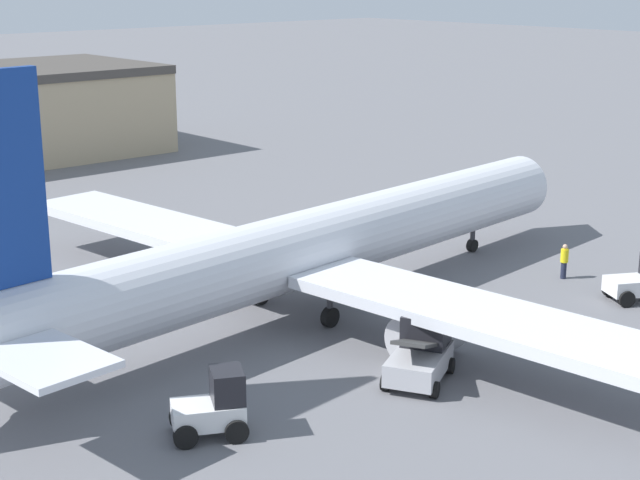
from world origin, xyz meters
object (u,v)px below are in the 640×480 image
at_px(belt_loader_truck, 421,351).
at_px(pushback_tug, 214,406).
at_px(airplane, 303,249).
at_px(ground_crew_worker, 564,260).

bearing_deg(belt_loader_truck, pushback_tug, 143.26).
height_order(airplane, pushback_tug, airplane).
height_order(airplane, ground_crew_worker, airplane).
bearing_deg(pushback_tug, belt_loader_truck, 18.83).
relative_size(airplane, belt_loader_truck, 10.45).
bearing_deg(pushback_tug, airplane, 63.69).
bearing_deg(airplane, belt_loader_truck, -105.69).
height_order(belt_loader_truck, pushback_tug, belt_loader_truck).
xyz_separation_m(ground_crew_worker, belt_loader_truck, (-14.85, -3.76, 0.15)).
bearing_deg(ground_crew_worker, pushback_tug, 58.26).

